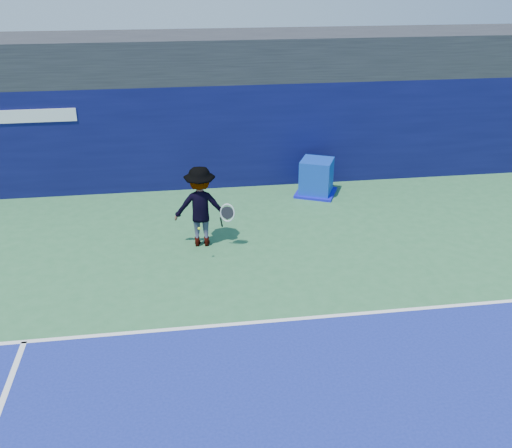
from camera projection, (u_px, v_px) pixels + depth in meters
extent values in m
plane|color=#306B3D|center=(346.00, 439.00, 8.05)|extent=(80.00, 80.00, 0.00)
cube|color=white|center=(301.00, 319.00, 10.74)|extent=(24.00, 0.10, 0.01)
cube|color=black|center=(243.00, 55.00, 16.85)|extent=(36.00, 3.00, 1.20)
cube|color=#0B0D3E|center=(248.00, 133.00, 16.84)|extent=(36.00, 1.00, 3.00)
cube|color=#0C32A8|center=(316.00, 177.00, 16.27)|extent=(1.14, 1.14, 1.03)
cube|color=#0F0DB9|center=(316.00, 193.00, 16.47)|extent=(1.42, 1.42, 0.07)
imported|color=white|center=(201.00, 207.00, 13.18)|extent=(1.31, 0.84, 1.93)
cylinder|color=black|center=(221.00, 222.00, 13.15)|extent=(0.09, 0.17, 0.30)
torus|color=silver|center=(227.00, 213.00, 13.01)|extent=(0.35, 0.20, 0.35)
cylinder|color=black|center=(227.00, 213.00, 13.01)|extent=(0.30, 0.15, 0.29)
sphere|color=#BDDE18|center=(199.00, 228.00, 12.41)|extent=(0.06, 0.06, 0.06)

